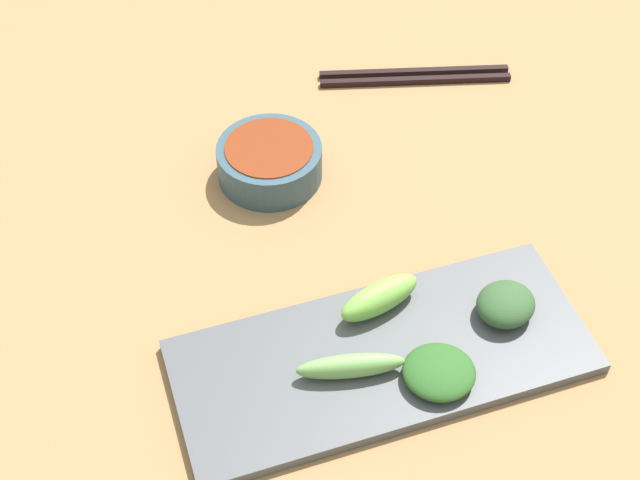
{
  "coord_description": "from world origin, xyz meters",
  "views": [
    {
      "loc": [
        0.56,
        -0.2,
        0.71
      ],
      "look_at": [
        -0.01,
        -0.02,
        0.05
      ],
      "focal_mm": 51.14,
      "sensor_mm": 36.0,
      "label": 1
    }
  ],
  "objects": [
    {
      "name": "broccoli_stalk_1",
      "position": [
        0.08,
        0.01,
        0.05
      ],
      "size": [
        0.05,
        0.09,
        0.03
      ],
      "primitive_type": "ellipsoid",
      "rotation": [
        0.0,
        0.0,
        0.25
      ],
      "color": "#7AB947",
      "rests_on": "serving_plate"
    },
    {
      "name": "sauce_bowl",
      "position": [
        -0.14,
        -0.03,
        0.04
      ],
      "size": [
        0.11,
        0.11,
        0.04
      ],
      "color": "#2E4856",
      "rests_on": "tabletop"
    },
    {
      "name": "broccoli_stalk_3",
      "position": [
        0.14,
        -0.04,
        0.04
      ],
      "size": [
        0.04,
        0.1,
        0.02
      ],
      "primitive_type": "ellipsoid",
      "rotation": [
        0.0,
        0.0,
        -0.21
      ],
      "color": "#70A655",
      "rests_on": "serving_plate"
    },
    {
      "name": "broccoli_leafy_0",
      "position": [
        0.12,
        0.12,
        0.05
      ],
      "size": [
        0.07,
        0.07,
        0.03
      ],
      "primitive_type": "ellipsoid",
      "rotation": [
        0.0,
        0.0,
        0.33
      ],
      "color": "#2F502B",
      "rests_on": "serving_plate"
    },
    {
      "name": "serving_plate",
      "position": [
        0.13,
        -0.0,
        0.03
      ],
      "size": [
        0.15,
        0.38,
        0.01
      ],
      "primitive_type": "cube",
      "color": "#494B4F",
      "rests_on": "tabletop"
    },
    {
      "name": "chopsticks",
      "position": [
        -0.25,
        0.18,
        0.02
      ],
      "size": [
        0.08,
        0.23,
        0.01
      ],
      "rotation": [
        0.0,
        0.0,
        -0.26
      ],
      "color": "black",
      "rests_on": "tabletop"
    },
    {
      "name": "broccoli_leafy_2",
      "position": [
        0.17,
        0.04,
        0.04
      ],
      "size": [
        0.08,
        0.08,
        0.02
      ],
      "primitive_type": "ellipsoid",
      "rotation": [
        0.0,
        0.0,
        -0.3
      ],
      "color": "#295722",
      "rests_on": "serving_plate"
    },
    {
      "name": "tabletop",
      "position": [
        0.0,
        0.0,
        0.01
      ],
      "size": [
        2.1,
        2.1,
        0.02
      ],
      "primitive_type": "cube",
      "color": "#956D44",
      "rests_on": "ground"
    }
  ]
}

